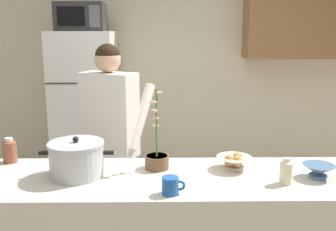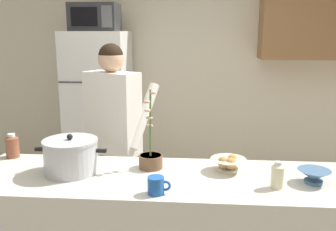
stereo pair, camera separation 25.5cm
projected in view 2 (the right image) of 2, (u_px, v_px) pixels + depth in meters
The scene contains 11 objects.
back_wall_unit at pixel (202, 65), 4.33m from camera, with size 6.00×0.48×2.60m.
refrigerator at pixel (99, 114), 4.13m from camera, with size 0.64×0.68×1.77m.
microwave at pixel (95, 17), 3.89m from camera, with size 0.48×0.37×0.28m.
person_near_pot at pixel (114, 124), 2.98m from camera, with size 0.62×0.57×1.68m.
cooking_pot at pixel (71, 156), 2.30m from camera, with size 0.44×0.33×0.24m.
coffee_mug at pixel (156, 185), 2.01m from camera, with size 0.13×0.09×0.10m.
bread_bowl at pixel (228, 163), 2.33m from camera, with size 0.22×0.22×0.10m.
empty_bowl at pixel (314, 176), 2.15m from camera, with size 0.19×0.19×0.08m.
bottle_near_edge at pixel (12, 146), 2.58m from camera, with size 0.09×0.09×0.17m.
bottle_mid_counter at pixel (277, 175), 2.08m from camera, with size 0.07×0.07×0.15m.
potted_orchid at pixel (151, 157), 2.38m from camera, with size 0.15×0.15×0.50m.
Camera 2 is at (0.22, -2.11, 1.77)m, focal length 40.44 mm.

